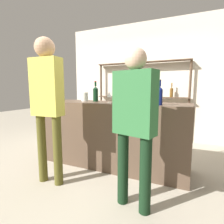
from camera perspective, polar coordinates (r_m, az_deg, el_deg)
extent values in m
plane|color=#B2A893|center=(2.95, 0.00, -16.75)|extent=(16.00, 16.00, 0.00)
cube|color=brown|center=(2.78, 0.00, -7.23)|extent=(2.30, 0.62, 1.01)
cube|color=beige|center=(4.50, 10.05, 9.83)|extent=(3.90, 0.12, 2.80)
cylinder|color=#4C3828|center=(4.73, -3.57, 4.03)|extent=(0.05, 0.05, 1.85)
cylinder|color=#4C3828|center=(4.19, 23.88, 2.95)|extent=(0.05, 0.05, 1.85)
cube|color=#4C3828|center=(4.37, 9.60, 15.66)|extent=(2.23, 0.18, 0.02)
cube|color=#4C3828|center=(4.33, 9.35, 4.85)|extent=(2.23, 0.18, 0.02)
cylinder|color=black|center=(4.56, 0.66, 6.68)|extent=(0.07, 0.07, 0.24)
cone|color=black|center=(4.55, 0.67, 8.35)|extent=(0.07, 0.07, 0.03)
cylinder|color=black|center=(4.56, 0.67, 9.05)|extent=(0.03, 0.03, 0.08)
cylinder|color=black|center=(4.56, 0.67, 9.63)|extent=(0.03, 0.03, 0.01)
cylinder|color=brown|center=(4.39, 6.38, 6.58)|extent=(0.07, 0.07, 0.23)
cone|color=brown|center=(4.39, 6.41, 8.31)|extent=(0.07, 0.07, 0.03)
cylinder|color=brown|center=(4.39, 6.42, 9.12)|extent=(0.03, 0.03, 0.09)
cylinder|color=maroon|center=(4.39, 6.43, 9.80)|extent=(0.03, 0.03, 0.01)
cylinder|color=silver|center=(4.27, 12.48, 6.28)|extent=(0.06, 0.06, 0.21)
cone|color=silver|center=(4.27, 12.52, 7.88)|extent=(0.06, 0.06, 0.03)
cylinder|color=silver|center=(4.27, 12.54, 8.58)|extent=(0.02, 0.02, 0.07)
cylinder|color=maroon|center=(4.27, 12.56, 9.16)|extent=(0.03, 0.03, 0.01)
cylinder|color=brown|center=(4.20, 18.84, 5.92)|extent=(0.07, 0.07, 0.19)
cone|color=brown|center=(4.20, 18.90, 7.46)|extent=(0.07, 0.07, 0.03)
cylinder|color=brown|center=(4.20, 18.94, 8.26)|extent=(0.03, 0.03, 0.09)
cylinder|color=gold|center=(4.20, 18.97, 8.92)|extent=(0.03, 0.03, 0.01)
cylinder|color=#0F1956|center=(2.39, 6.49, 5.05)|extent=(0.09, 0.09, 0.21)
cone|color=#0F1956|center=(2.39, 6.53, 8.00)|extent=(0.09, 0.09, 0.04)
cylinder|color=#0F1956|center=(2.39, 6.55, 9.41)|extent=(0.03, 0.03, 0.08)
cylinder|color=maroon|center=(2.39, 6.57, 10.48)|extent=(0.04, 0.04, 0.01)
cylinder|color=#0F1956|center=(2.29, 15.23, 4.65)|extent=(0.08, 0.08, 0.20)
cone|color=#0F1956|center=(2.29, 15.33, 7.59)|extent=(0.08, 0.08, 0.03)
cylinder|color=#0F1956|center=(2.29, 15.38, 8.94)|extent=(0.03, 0.03, 0.07)
cylinder|color=black|center=(2.29, 15.42, 10.00)|extent=(0.03, 0.03, 0.01)
cylinder|color=black|center=(2.86, -5.37, 5.49)|extent=(0.08, 0.08, 0.21)
cone|color=black|center=(2.86, -5.40, 7.93)|extent=(0.08, 0.08, 0.04)
cylinder|color=black|center=(2.86, -5.42, 9.05)|extent=(0.03, 0.03, 0.07)
cylinder|color=maroon|center=(2.86, -5.43, 9.91)|extent=(0.03, 0.03, 0.01)
cylinder|color=black|center=(2.60, 11.71, 5.12)|extent=(0.07, 0.07, 0.20)
cone|color=black|center=(2.59, 11.78, 7.73)|extent=(0.07, 0.07, 0.03)
cylinder|color=black|center=(2.59, 11.81, 8.99)|extent=(0.03, 0.03, 0.08)
cylinder|color=gold|center=(2.60, 11.84, 10.03)|extent=(0.03, 0.03, 0.01)
cylinder|color=silver|center=(2.56, -0.93, 3.00)|extent=(0.06, 0.06, 0.00)
cylinder|color=silver|center=(2.55, -0.93, 3.95)|extent=(0.01, 0.01, 0.08)
cone|color=silver|center=(2.55, -0.93, 5.74)|extent=(0.07, 0.07, 0.08)
cylinder|color=silver|center=(2.96, -8.91, 4.92)|extent=(0.11, 0.11, 0.15)
sphere|color=tan|center=(2.95, -8.47, 4.20)|extent=(0.02, 0.02, 0.02)
sphere|color=tan|center=(3.00, -9.09, 4.26)|extent=(0.02, 0.02, 0.02)
sphere|color=tan|center=(2.99, -8.93, 3.88)|extent=(0.02, 0.02, 0.02)
sphere|color=tan|center=(2.95, -8.47, 4.74)|extent=(0.02, 0.02, 0.02)
sphere|color=tan|center=(2.99, -8.45, 3.96)|extent=(0.02, 0.02, 0.02)
sphere|color=tan|center=(3.01, -9.08, 4.95)|extent=(0.02, 0.02, 0.02)
sphere|color=tan|center=(2.98, -8.83, 4.26)|extent=(0.02, 0.02, 0.02)
cylinder|color=brown|center=(2.35, -17.33, -11.99)|extent=(0.11, 0.11, 0.88)
cylinder|color=brown|center=(2.51, -21.87, -10.95)|extent=(0.11, 0.11, 0.88)
cube|color=#D1C64C|center=(2.30, -20.56, 7.58)|extent=(0.40, 0.19, 0.70)
sphere|color=tan|center=(2.35, -21.12, 19.09)|extent=(0.24, 0.24, 0.24)
cylinder|color=black|center=(1.82, 10.83, -19.66)|extent=(0.11, 0.11, 0.77)
cylinder|color=black|center=(1.94, 3.61, -17.73)|extent=(0.11, 0.11, 0.77)
cube|color=#2D6B38|center=(1.69, 7.47, 2.91)|extent=(0.44, 0.28, 0.61)
sphere|color=#DBB293|center=(1.70, 7.71, 16.81)|extent=(0.21, 0.21, 0.21)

